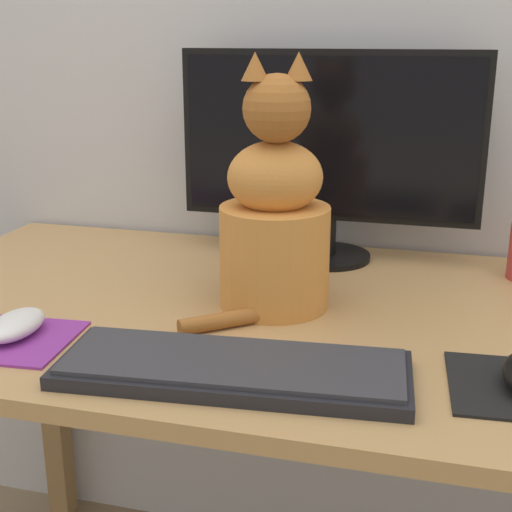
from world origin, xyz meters
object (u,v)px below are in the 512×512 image
object	(u,v)px
keyboard	(233,368)
cat	(275,217)
computer_mouse_left	(16,325)
monitor	(329,148)

from	to	relation	value
keyboard	cat	xyz separation A→B (m)	(-0.01, 0.25, 0.13)
keyboard	computer_mouse_left	size ratio (longest dim) A/B	4.07
monitor	cat	distance (m)	0.28
computer_mouse_left	cat	bearing A→B (deg)	33.65
monitor	cat	size ratio (longest dim) A/B	1.43
keyboard	cat	distance (m)	0.29
keyboard	computer_mouse_left	world-z (taller)	computer_mouse_left
cat	keyboard	bearing A→B (deg)	-107.20
computer_mouse_left	monitor	bearing A→B (deg)	52.99
monitor	computer_mouse_left	size ratio (longest dim) A/B	4.98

